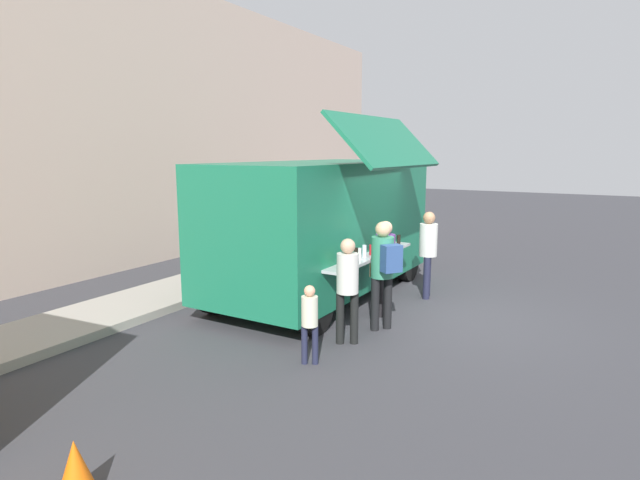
% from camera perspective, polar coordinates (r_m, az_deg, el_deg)
% --- Properties ---
extents(ground_plane, '(60.00, 60.00, 0.00)m').
position_cam_1_polar(ground_plane, '(9.67, 12.96, -8.02)').
color(ground_plane, '#38383D').
extents(curb_strip, '(28.00, 1.60, 0.15)m').
position_cam_1_polar(curb_strip, '(9.53, -26.41, -8.62)').
color(curb_strip, '#9E998E').
rests_on(curb_strip, ground).
extents(food_truck_main, '(5.50, 3.29, 3.53)m').
position_cam_1_polar(food_truck_main, '(10.35, 0.40, 1.87)').
color(food_truck_main, '#196F4E').
rests_on(food_truck_main, ground).
extents(traffic_cone_orange, '(0.36, 0.36, 0.55)m').
position_cam_1_polar(traffic_cone_orange, '(5.18, -25.33, -21.99)').
color(traffic_cone_orange, orange).
rests_on(traffic_cone_orange, ground).
extents(trash_bin, '(0.60, 0.60, 0.93)m').
position_cam_1_polar(trash_bin, '(14.88, -0.29, 0.35)').
color(trash_bin, '#2C653B').
rests_on(trash_bin, ground).
extents(customer_front_ordering, '(0.56, 0.35, 1.71)m').
position_cam_1_polar(customer_front_ordering, '(9.20, 7.13, -2.22)').
color(customer_front_ordering, black).
rests_on(customer_front_ordering, ground).
extents(customer_mid_with_backpack, '(0.53, 0.58, 1.80)m').
position_cam_1_polar(customer_mid_with_backpack, '(8.42, 7.02, -2.73)').
color(customer_mid_with_backpack, black).
rests_on(customer_mid_with_backpack, ground).
extents(customer_rear_waiting, '(0.33, 0.33, 1.63)m').
position_cam_1_polar(customer_rear_waiting, '(7.82, 3.05, -4.61)').
color(customer_rear_waiting, black).
rests_on(customer_rear_waiting, ground).
extents(customer_extra_browsing, '(0.36, 0.35, 1.74)m').
position_cam_1_polar(customer_extra_browsing, '(10.48, 11.83, -0.73)').
color(customer_extra_browsing, '#1F2139').
rests_on(customer_extra_browsing, ground).
extents(child_near_queue, '(0.23, 0.23, 1.12)m').
position_cam_1_polar(child_near_queue, '(7.15, -1.15, -8.53)').
color(child_near_queue, '#1F223B').
rests_on(child_near_queue, ground).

